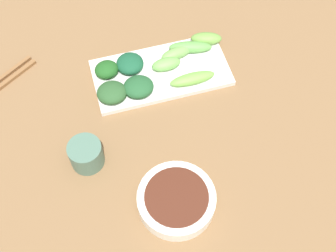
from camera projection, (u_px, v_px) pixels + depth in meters
tabletop at (164, 127)px, 0.92m from camera, size 2.10×2.10×0.02m
sauce_bowl at (176, 200)px, 0.81m from camera, size 0.14×0.14×0.04m
serving_plate at (161, 73)px, 0.97m from camera, size 0.14×0.29×0.01m
broccoli_stalk_0 at (191, 47)px, 0.98m from camera, size 0.05×0.10×0.02m
broccoli_leafy_1 at (130, 64)px, 0.96m from camera, size 0.07×0.07×0.03m
broccoli_stalk_2 at (176, 53)px, 0.98m from camera, size 0.04×0.08×0.02m
broccoli_stalk_3 at (166, 64)px, 0.96m from camera, size 0.03×0.06×0.02m
broccoli_leafy_4 at (112, 93)px, 0.92m from camera, size 0.06×0.07×0.03m
broccoli_leafy_5 at (107, 70)px, 0.95m from camera, size 0.05×0.06×0.03m
broccoli_leafy_6 at (138, 87)px, 0.93m from camera, size 0.06×0.07×0.03m
broccoli_stalk_7 at (206, 39)px, 1.00m from camera, size 0.05×0.07×0.02m
broccoli_stalk_8 at (192, 79)px, 0.94m from camera, size 0.03×0.10×0.02m
tea_cup at (86, 154)px, 0.84m from camera, size 0.06×0.06×0.06m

